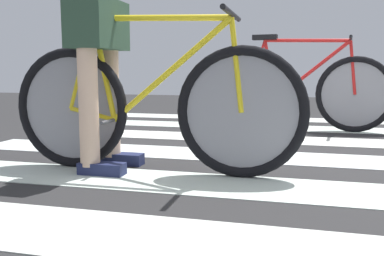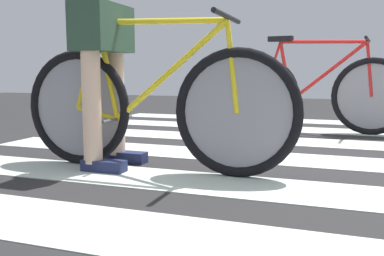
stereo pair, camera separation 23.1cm
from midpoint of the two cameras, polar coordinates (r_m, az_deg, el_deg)
The scene contains 5 objects.
ground at distance 2.74m, azimuth 20.05°, elevation -5.42°, with size 18.00×14.00×0.02m.
crosswalk_markings at distance 2.91m, azimuth 20.83°, elevation -4.46°, with size 5.49×5.02×0.00m.
bicycle_1_of_2 at distance 2.46m, azimuth -3.03°, elevation 2.94°, with size 1.74×0.52×0.93m.
cyclist_1_of_2 at distance 2.59m, azimuth -9.52°, elevation 8.61°, with size 0.31×0.41×0.98m.
bicycle_2_of_2 at distance 4.30m, azimuth 17.66°, elevation 4.56°, with size 1.73×0.52×0.93m.
Camera 2 is at (0.07, -2.67, 0.60)m, focal length 39.69 mm.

